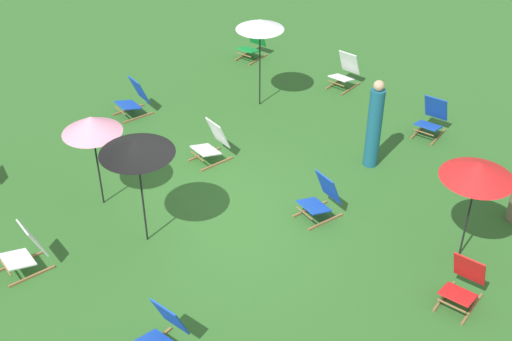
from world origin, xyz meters
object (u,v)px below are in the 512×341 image
Objects in this scene: deckchair_10 at (432,118)px; deckchair_9 at (345,72)px; deckchair_6 at (212,143)px; umbrella_3 at (91,125)px; deckchair_8 at (26,251)px; umbrella_0 at (136,147)px; umbrella_2 at (478,170)px; person_1 at (374,126)px; deckchair_0 at (463,284)px; deckchair_3 at (252,44)px; deckchair_2 at (164,332)px; deckchair_1 at (134,99)px; umbrella_1 at (260,25)px; deckchair_5 at (321,198)px.

deckchair_9 is at bearing 161.11° from deckchair_10.
umbrella_3 is at bearing -91.09° from deckchair_6.
deckchair_10 is 0.47× the size of umbrella_3.
deckchair_8 is 8.35m from deckchair_10.
deckchair_9 is at bearing 97.44° from umbrella_0.
person_1 reaches higher than umbrella_2.
umbrella_2 is 0.99× the size of person_1.
deckchair_8 is (-5.42, -3.98, 0.00)m from deckchair_0.
deckchair_0 is at bearing -33.43° from deckchair_3.
deckchair_2 is 0.46× the size of umbrella_2.
deckchair_1 is 0.46× the size of umbrella_2.
deckchair_3 is at bearing 136.65° from umbrella_1.
deckchair_3 is 1.00× the size of deckchair_8.
deckchair_9 is 0.46× the size of person_1.
deckchair_8 is 1.00× the size of deckchair_10.
deckchair_8 is 8.49m from deckchair_9.
deckchair_1 is 7.69m from umbrella_2.
person_1 is at bearing 79.33° from deckchair_8.
deckchair_6 is at bearing 110.87° from umbrella_0.
deckchair_1 is at bearing -173.06° from deckchair_6.
umbrella_3 is (-1.38, 0.13, -0.22)m from umbrella_0.
deckchair_2 is 3.87m from deckchair_5.
deckchair_5 is 1.02× the size of deckchair_6.
deckchair_10 is (-0.30, 7.59, 0.00)m from deckchair_2.
deckchair_10 is (-0.01, 3.73, 0.00)m from deckchair_5.
deckchair_9 is 0.42× the size of umbrella_0.
deckchair_10 is 0.42× the size of umbrella_0.
deckchair_9 is 0.46× the size of umbrella_2.
person_1 is (-0.26, -1.80, 0.50)m from deckchair_10.
deckchair_8 is (0.10, -4.19, 0.00)m from deckchair_6.
deckchair_3 and deckchair_8 have the same top height.
deckchair_6 is 0.46× the size of person_1.
umbrella_1 is (-3.79, 6.13, 1.53)m from deckchair_2.
deckchair_5 is 3.38m from umbrella_0.
person_1 is at bearing -28.14° from deckchair_3.
person_1 is at bearing 48.63° from deckchair_6.
umbrella_3 is (-3.41, 1.50, 1.26)m from deckchair_2.
umbrella_0 is at bearing -5.28° from umbrella_3.
umbrella_3 is at bearing -38.68° from deckchair_1.
umbrella_2 reaches higher than deckchair_8.
deckchair_2 is 0.47× the size of umbrella_3.
person_1 reaches higher than deckchair_9.
deckchair_1 is 5.23m from deckchair_5.
deckchair_3 is at bearing 147.22° from deckchair_0.
deckchair_0 is 6.99m from umbrella_1.
deckchair_3 is 2.69m from deckchair_9.
deckchair_10 is at bearing -8.63° from deckchair_3.
deckchair_9 is 3.36m from person_1.
deckchair_9 is 0.41× the size of umbrella_1.
deckchair_1 is 3.17m from umbrella_1.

